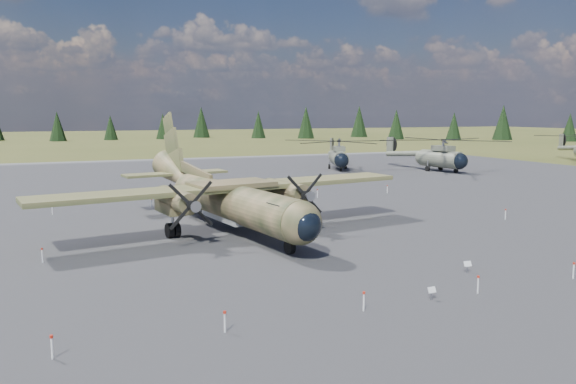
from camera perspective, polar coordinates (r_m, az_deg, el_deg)
name	(u,v)px	position (r m, az deg, el deg)	size (l,w,h in m)	color
ground	(313,238)	(37.43, 2.55, -4.66)	(500.00, 500.00, 0.00)	brown
apron	(262,213)	(46.50, -2.70, -2.17)	(120.00, 120.00, 0.04)	slate
transport_plane	(226,194)	(39.76, -6.35, -0.24)	(26.81, 24.16, 8.83)	#323A1F
helicopter_near	(339,149)	(82.66, 5.16, 4.40)	(21.90, 21.90, 4.33)	slate
helicopter_mid	(440,148)	(82.42, 15.23, 4.29)	(20.71, 22.66, 4.63)	slate
info_placard_left	(432,291)	(25.94, 14.39, -9.74)	(0.39, 0.18, 0.61)	gray
info_placard_right	(467,265)	(30.66, 17.76, -7.08)	(0.42, 0.21, 0.63)	gray
barrier_fence	(307,231)	(37.07, 1.96, -3.98)	(33.12, 29.62, 0.85)	white
treeline	(165,166)	(36.79, -12.38, 2.60)	(324.41, 325.19, 11.00)	black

